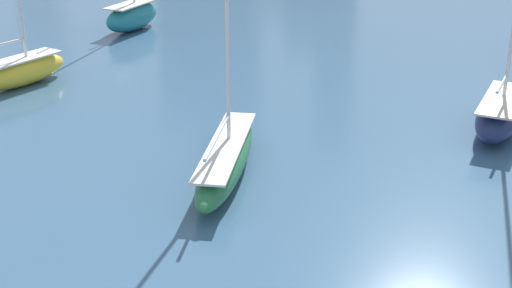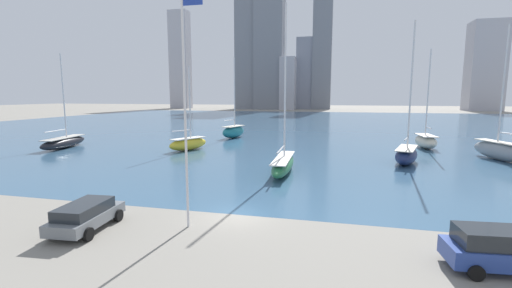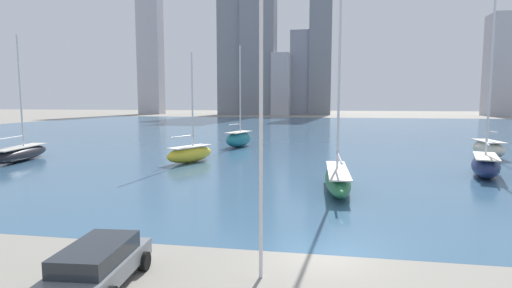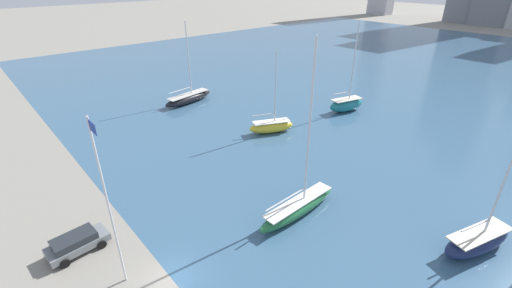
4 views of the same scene
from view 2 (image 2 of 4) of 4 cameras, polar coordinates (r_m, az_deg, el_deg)
name	(u,v)px [view 2 (image 2 of 4)]	position (r m, az deg, el deg)	size (l,w,h in m)	color
ground_plane	(238,215)	(22.30, -3.02, -11.70)	(500.00, 500.00, 0.00)	gray
harbor_water	(314,125)	(90.63, 9.56, 3.22)	(180.00, 140.00, 0.00)	#385B7A
flag_pole	(186,105)	(19.34, -11.64, 6.46)	(1.24, 0.14, 13.10)	silver
distant_city_skyline	(297,57)	(192.40, 6.81, 14.19)	(172.55, 19.54, 69.35)	#A8A8B2
sailboat_gray	(501,150)	(49.16, 35.67, -0.85)	(4.41, 8.69, 15.51)	gray
sailboat_green	(283,163)	(33.87, 4.56, -3.20)	(2.00, 9.88, 16.24)	#236B3D
sailboat_black	(64,142)	(56.58, -29.37, 0.30)	(3.74, 10.01, 13.45)	black
sailboat_yellow	(188,143)	(48.34, -11.22, 0.13)	(4.45, 6.59, 11.43)	yellow
sailboat_teal	(233,131)	(61.33, -3.77, 2.14)	(3.81, 6.57, 14.10)	#1E757F
sailboat_cream	(426,141)	(55.03, 26.44, 0.50)	(2.76, 6.42, 14.00)	beige
sailboat_navy	(406,154)	(41.62, 23.77, -1.57)	(4.08, 7.46, 15.53)	#19234C
parked_wagon_gray	(86,215)	(21.91, -26.47, -10.54)	(2.64, 4.77, 1.58)	slate
parked_suv_blue	(500,249)	(18.66, 35.55, -14.00)	(4.51, 2.56, 1.88)	#284293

